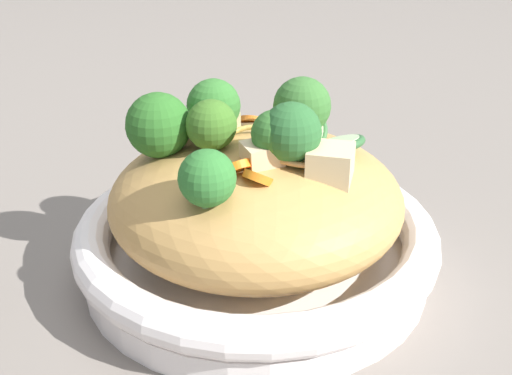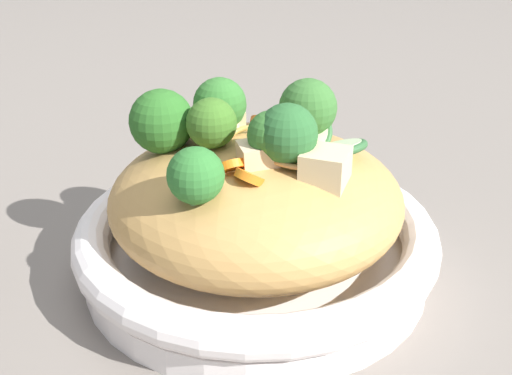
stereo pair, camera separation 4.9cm
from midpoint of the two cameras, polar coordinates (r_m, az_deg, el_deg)
The scene contains 7 objects.
ground_plane at distance 0.53m, azimuth -2.68°, elevation -7.38°, with size 3.00×3.00×0.00m, color slate.
serving_bowl at distance 0.52m, azimuth -2.74°, elevation -5.00°, with size 0.29×0.29×0.05m.
noodle_heap at distance 0.50m, azimuth -2.82°, elevation -0.97°, with size 0.23×0.23×0.10m.
broccoli_florets at distance 0.48m, azimuth -4.99°, elevation 5.37°, with size 0.16×0.18×0.06m.
carrot_coins at distance 0.50m, azimuth -5.56°, elevation 3.68°, with size 0.14×0.16×0.03m.
zucchini_slices at distance 0.50m, azimuth 0.70°, elevation 4.33°, with size 0.14×0.08×0.03m.
chicken_chunks at distance 0.48m, azimuth -2.91°, elevation 4.01°, with size 0.14×0.09×0.03m.
Camera 1 is at (0.14, -0.42, 0.30)m, focal length 45.14 mm.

